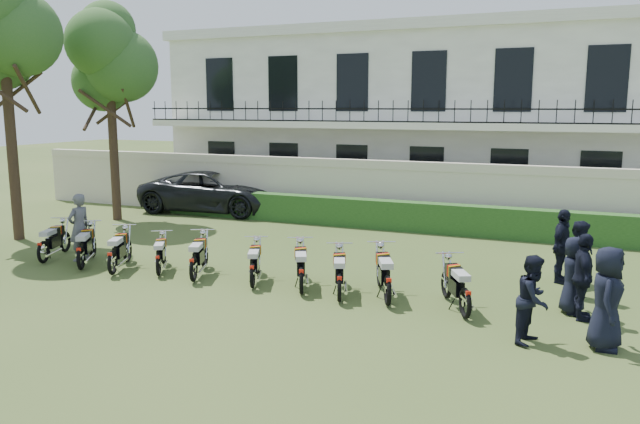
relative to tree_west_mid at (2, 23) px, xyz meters
The scene contains 24 objects.
ground 11.62m from the tree_west_mid, ahead, with size 100.00×100.00×0.00m, color #384E1F.
perimeter_wall 12.99m from the tree_west_mid, 36.52° to the left, with size 30.00×0.35×2.30m.
hedge 13.64m from the tree_west_mid, 30.67° to the left, with size 18.00×0.60×1.00m, color #1A3F16.
building 16.32m from the tree_west_mid, 53.88° to the left, with size 20.40×9.60×7.40m.
tree_west_mid is the anchor object (origin of this frame).
tree_west_near 4.11m from the tree_west_mid, 82.87° to the left, with size 3.40×3.20×7.90m.
motorcycle_0 7.27m from the tree_west_mid, 32.85° to the right, with size 0.84×1.83×1.05m.
motorcycle_1 8.04m from the tree_west_mid, 25.45° to the right, with size 1.10×1.76×1.09m.
motorcycle_2 8.75m from the tree_west_mid, 21.75° to the right, with size 0.95×1.83×1.07m.
motorcycle_3 9.45m from the tree_west_mid, 15.50° to the right, with size 0.97×1.54×0.95m.
motorcycle_4 10.28m from the tree_west_mid, 14.20° to the right, with size 0.89×1.84×1.06m.
motorcycle_5 11.53m from the tree_west_mid, 11.40° to the right, with size 0.87×1.72×1.00m.
motorcycle_6 12.55m from the tree_west_mid, 10.01° to the right, with size 0.97×1.80×1.06m.
motorcycle_7 13.44m from the tree_west_mid, 10.05° to the right, with size 0.86×1.83×1.05m.
motorcycle_8 14.32m from the tree_west_mid, ahead, with size 0.99×1.92×1.12m.
motorcycle_9 15.85m from the tree_west_mid, ahead, with size 1.01×1.79×1.07m.
suv 9.51m from the tree_west_mid, 67.08° to the left, with size 2.74×5.93×1.65m, color black.
inspector 7.03m from the tree_west_mid, 19.53° to the right, with size 0.68×0.44×1.86m, color slate.
officer_0 18.10m from the tree_west_mid, ahead, with size 0.89×0.58×1.83m, color black.
officer_1 17.06m from the tree_west_mid, 10.34° to the right, with size 0.78×0.61×1.61m, color black.
officer_2 17.59m from the tree_west_mid, ahead, with size 1.02×0.43×1.75m, color black.
officer_3 17.43m from the tree_west_mid, ahead, with size 0.78×0.51×1.60m, color black.
officer_4 17.49m from the tree_west_mid, ahead, with size 0.84×0.65×1.72m, color black.
officer_5 17.14m from the tree_west_mid, ahead, with size 1.05×0.44×1.79m, color black.
Camera 1 is at (6.97, -13.18, 4.20)m, focal length 35.00 mm.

